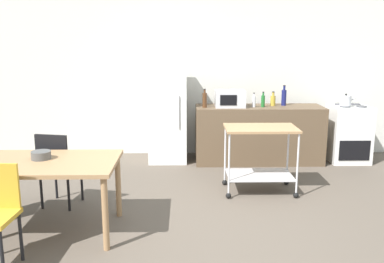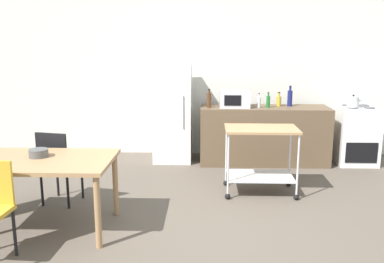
{
  "view_description": "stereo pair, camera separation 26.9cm",
  "coord_description": "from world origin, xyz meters",
  "px_view_note": "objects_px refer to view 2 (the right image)",
  "views": [
    {
      "loc": [
        -0.28,
        -3.96,
        1.91
      ],
      "look_at": [
        -0.19,
        1.2,
        0.8
      ],
      "focal_mm": 39.52,
      "sensor_mm": 36.0,
      "label": 1
    },
    {
      "loc": [
        -0.01,
        -3.96,
        1.91
      ],
      "look_at": [
        -0.19,
        1.2,
        0.8
      ],
      "focal_mm": 39.52,
      "sensor_mm": 36.0,
      "label": 2
    }
  ],
  "objects_px": {
    "bottle_sparkling_water": "(279,101)",
    "fruit_bowl": "(39,153)",
    "kettle": "(353,102)",
    "refrigerator": "(173,113)",
    "bottle_olive_oil": "(209,100)",
    "bottle_vinegar": "(259,102)",
    "stove_oven": "(356,135)",
    "dining_table": "(38,167)",
    "bottle_soda": "(268,101)",
    "chair_black": "(58,162)",
    "bottle_soy_sauce": "(290,98)",
    "kitchen_cart": "(261,149)",
    "microwave": "(235,99)"
  },
  "relations": [
    {
      "from": "bottle_vinegar",
      "to": "dining_table",
      "type": "bearing_deg",
      "value": -135.51
    },
    {
      "from": "bottle_olive_oil",
      "to": "bottle_vinegar",
      "type": "distance_m",
      "value": 0.77
    },
    {
      "from": "stove_oven",
      "to": "bottle_sparkling_water",
      "type": "height_order",
      "value": "bottle_sparkling_water"
    },
    {
      "from": "bottle_vinegar",
      "to": "bottle_sparkling_water",
      "type": "xyz_separation_m",
      "value": [
        0.33,
        0.16,
        -0.0
      ]
    },
    {
      "from": "chair_black",
      "to": "microwave",
      "type": "bearing_deg",
      "value": -128.41
    },
    {
      "from": "bottle_sparkling_water",
      "to": "fruit_bowl",
      "type": "height_order",
      "value": "bottle_sparkling_water"
    },
    {
      "from": "microwave",
      "to": "dining_table",
      "type": "bearing_deg",
      "value": -130.57
    },
    {
      "from": "dining_table",
      "to": "bottle_vinegar",
      "type": "relative_size",
      "value": 6.7
    },
    {
      "from": "bottle_vinegar",
      "to": "chair_black",
      "type": "bearing_deg",
      "value": -145.17
    },
    {
      "from": "kitchen_cart",
      "to": "fruit_bowl",
      "type": "bearing_deg",
      "value": -155.93
    },
    {
      "from": "bottle_sparkling_water",
      "to": "kettle",
      "type": "height_order",
      "value": "bottle_sparkling_water"
    },
    {
      "from": "microwave",
      "to": "bottle_vinegar",
      "type": "bearing_deg",
      "value": -4.76
    },
    {
      "from": "bottle_vinegar",
      "to": "kettle",
      "type": "xyz_separation_m",
      "value": [
        1.44,
        -0.0,
        0.01
      ]
    },
    {
      "from": "bottle_soy_sauce",
      "to": "chair_black",
      "type": "bearing_deg",
      "value": -147.49
    },
    {
      "from": "bottle_sparkling_water",
      "to": "fruit_bowl",
      "type": "xyz_separation_m",
      "value": [
        -2.85,
        -2.53,
        -0.2
      ]
    },
    {
      "from": "refrigerator",
      "to": "kettle",
      "type": "height_order",
      "value": "refrigerator"
    },
    {
      "from": "bottle_olive_oil",
      "to": "fruit_bowl",
      "type": "relative_size",
      "value": 1.49
    },
    {
      "from": "bottle_vinegar",
      "to": "bottle_sparkling_water",
      "type": "relative_size",
      "value": 1.0
    },
    {
      "from": "dining_table",
      "to": "fruit_bowl",
      "type": "relative_size",
      "value": 7.74
    },
    {
      "from": "stove_oven",
      "to": "microwave",
      "type": "bearing_deg",
      "value": -178.08
    },
    {
      "from": "bottle_soy_sauce",
      "to": "dining_table",
      "type": "bearing_deg",
      "value": -138.83
    },
    {
      "from": "chair_black",
      "to": "fruit_bowl",
      "type": "bearing_deg",
      "value": 104.77
    },
    {
      "from": "chair_black",
      "to": "bottle_soy_sauce",
      "type": "xyz_separation_m",
      "value": [
        3.05,
        1.95,
        0.51
      ]
    },
    {
      "from": "dining_table",
      "to": "kettle",
      "type": "height_order",
      "value": "kettle"
    },
    {
      "from": "bottle_soda",
      "to": "bottle_sparkling_water",
      "type": "relative_size",
      "value": 1.06
    },
    {
      "from": "refrigerator",
      "to": "fruit_bowl",
      "type": "bearing_deg",
      "value": -114.63
    },
    {
      "from": "bottle_soy_sauce",
      "to": "stove_oven",
      "type": "bearing_deg",
      "value": -4.31
    },
    {
      "from": "stove_oven",
      "to": "fruit_bowl",
      "type": "relative_size",
      "value": 4.75
    },
    {
      "from": "fruit_bowl",
      "to": "kettle",
      "type": "bearing_deg",
      "value": 30.99
    },
    {
      "from": "refrigerator",
      "to": "bottle_soy_sauce",
      "type": "height_order",
      "value": "refrigerator"
    },
    {
      "from": "bottle_soy_sauce",
      "to": "kitchen_cart",
      "type": "bearing_deg",
      "value": -112.91
    },
    {
      "from": "chair_black",
      "to": "kitchen_cart",
      "type": "distance_m",
      "value": 2.47
    },
    {
      "from": "stove_oven",
      "to": "refrigerator",
      "type": "height_order",
      "value": "refrigerator"
    },
    {
      "from": "dining_table",
      "to": "kitchen_cart",
      "type": "bearing_deg",
      "value": 25.77
    },
    {
      "from": "stove_oven",
      "to": "bottle_sparkling_water",
      "type": "bearing_deg",
      "value": 177.11
    },
    {
      "from": "kitchen_cart",
      "to": "fruit_bowl",
      "type": "distance_m",
      "value": 2.64
    },
    {
      "from": "bottle_soy_sauce",
      "to": "fruit_bowl",
      "type": "relative_size",
      "value": 1.66
    },
    {
      "from": "refrigerator",
      "to": "bottle_olive_oil",
      "type": "bearing_deg",
      "value": -18.76
    },
    {
      "from": "kettle",
      "to": "microwave",
      "type": "bearing_deg",
      "value": 178.92
    },
    {
      "from": "bottle_vinegar",
      "to": "bottle_olive_oil",
      "type": "bearing_deg",
      "value": -178.48
    },
    {
      "from": "microwave",
      "to": "fruit_bowl",
      "type": "xyz_separation_m",
      "value": [
        -2.15,
        -2.41,
        -0.24
      ]
    },
    {
      "from": "microwave",
      "to": "kettle",
      "type": "relative_size",
      "value": 1.92
    },
    {
      "from": "dining_table",
      "to": "bottle_soda",
      "type": "xyz_separation_m",
      "value": [
        2.65,
        2.48,
        0.33
      ]
    },
    {
      "from": "fruit_bowl",
      "to": "refrigerator",
      "type": "bearing_deg",
      "value": 65.37
    },
    {
      "from": "stove_oven",
      "to": "refrigerator",
      "type": "distance_m",
      "value": 2.92
    },
    {
      "from": "dining_table",
      "to": "stove_oven",
      "type": "xyz_separation_m",
      "value": [
        4.05,
        2.55,
        -0.22
      ]
    },
    {
      "from": "stove_oven",
      "to": "kitchen_cart",
      "type": "height_order",
      "value": "stove_oven"
    },
    {
      "from": "fruit_bowl",
      "to": "stove_oven",
      "type": "bearing_deg",
      "value": 31.27
    },
    {
      "from": "bottle_vinegar",
      "to": "fruit_bowl",
      "type": "distance_m",
      "value": 3.47
    },
    {
      "from": "fruit_bowl",
      "to": "bottle_soy_sauce",
      "type": "bearing_deg",
      "value": 40.15
    }
  ]
}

